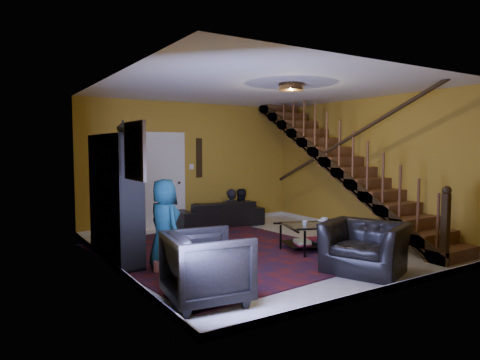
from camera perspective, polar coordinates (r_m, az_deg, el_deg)
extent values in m
plane|color=beige|center=(7.71, 2.85, -9.08)|extent=(5.50, 5.50, 0.00)
plane|color=#A87E25|center=(9.88, -6.29, 2.08)|extent=(5.20, 0.00, 5.20)
plane|color=#A87E25|center=(5.49, 19.58, 0.00)|extent=(5.20, 0.00, 5.20)
plane|color=#A87E25|center=(6.38, -16.61, 0.66)|extent=(0.00, 5.50, 5.50)
plane|color=#A87E25|center=(9.24, 16.23, 1.77)|extent=(0.00, 5.50, 5.50)
plane|color=white|center=(7.56, 2.93, 12.02)|extent=(5.50, 5.50, 0.00)
cube|color=silver|center=(10.02, -6.20, -5.66)|extent=(5.20, 0.02, 0.10)
cube|color=silver|center=(6.61, -16.26, -11.10)|extent=(0.02, 5.50, 0.10)
cube|color=#A87E25|center=(8.90, 14.18, 1.20)|extent=(0.95, 4.92, 2.83)
cube|color=black|center=(8.57, 12.09, 1.65)|extent=(0.04, 5.02, 3.02)
cylinder|color=black|center=(8.58, 12.28, 4.66)|extent=(0.07, 4.20, 2.44)
cube|color=black|center=(7.18, 25.69, -6.04)|extent=(0.10, 0.10, 1.10)
cube|color=black|center=(7.05, -16.32, -2.27)|extent=(0.35, 1.80, 2.00)
cube|color=black|center=(7.14, -16.21, -7.06)|extent=(0.35, 1.72, 0.03)
cube|color=black|center=(7.03, -16.34, -0.97)|extent=(0.35, 1.72, 0.03)
cube|color=silver|center=(9.60, -9.97, -0.27)|extent=(0.82, 0.05, 2.05)
cube|color=maroon|center=(5.52, -13.88, 3.79)|extent=(0.04, 0.74, 0.74)
cube|color=black|center=(9.93, -5.47, 2.96)|extent=(0.14, 0.03, 0.90)
cylinder|color=#3F2814|center=(6.92, 6.82, 12.21)|extent=(0.40, 0.40, 0.10)
cube|color=#4D110D|center=(7.41, -2.34, -9.56)|extent=(4.04, 4.51, 0.02)
imported|color=black|center=(9.80, -2.72, -4.47)|extent=(2.03, 0.97, 0.57)
imported|color=black|center=(5.04, -4.42, -11.49)|extent=(1.03, 1.01, 0.83)
imported|color=black|center=(6.49, 16.31, -8.60)|extent=(1.32, 1.39, 0.71)
imported|color=black|center=(10.01, -1.29, -4.84)|extent=(0.48, 0.32, 1.28)
imported|color=black|center=(10.15, -0.01, -4.74)|extent=(0.64, 0.51, 1.27)
imported|color=#1B5468|center=(6.38, -10.04, -5.85)|extent=(0.52, 0.71, 1.34)
cube|color=black|center=(7.06, 8.63, -8.52)|extent=(0.04, 0.04, 0.45)
cube|color=black|center=(7.83, 15.00, -7.33)|extent=(0.04, 0.04, 0.45)
cube|color=black|center=(7.54, 5.44, -7.65)|extent=(0.04, 0.04, 0.45)
cube|color=black|center=(8.27, 11.74, -6.65)|extent=(0.04, 0.04, 0.45)
cube|color=black|center=(7.68, 10.30, -8.28)|extent=(1.29, 1.00, 0.02)
cube|color=silver|center=(7.62, 10.34, -5.86)|extent=(1.37, 1.07, 0.02)
imported|color=#999999|center=(7.69, 11.18, -5.33)|extent=(0.14, 0.14, 0.10)
imported|color=#999999|center=(7.41, 8.63, -5.73)|extent=(0.10, 0.10, 0.08)
imported|color=#999999|center=(7.75, 11.05, -5.45)|extent=(0.25, 0.25, 0.05)
imported|color=#999999|center=(6.53, -15.32, 6.87)|extent=(0.18, 0.18, 0.19)
cylinder|color=red|center=(6.35, -10.84, -11.22)|extent=(0.14, 0.14, 0.15)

